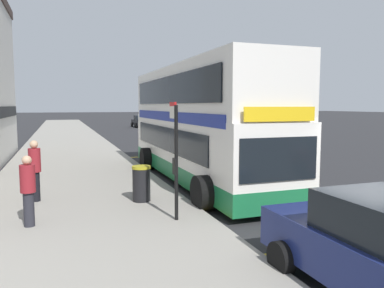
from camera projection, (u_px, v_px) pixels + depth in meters
ground_plane at (135, 133)px, 39.62m from camera, size 260.00×260.00×0.00m
pavement_near at (66, 134)px, 37.29m from camera, size 6.00×76.00×0.14m
double_decker_bus at (199, 128)px, 14.51m from camera, size 3.23×11.40×4.40m
bus_bay_markings at (197, 180)px, 14.62m from camera, size 2.90×14.88×0.01m
bus_stop_sign at (175, 152)px, 9.05m from camera, size 0.09×0.51×2.87m
parked_car_black_distant at (140, 121)px, 50.59m from camera, size 2.09×4.20×1.62m
pedestrian_waiting_near_sign at (35, 168)px, 10.82m from camera, size 0.34×0.34×1.79m
pedestrian_further_back at (28, 188)px, 8.56m from camera, size 0.34×0.34×1.65m
litter_bin at (141, 183)px, 10.89m from camera, size 0.54×0.54×1.04m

